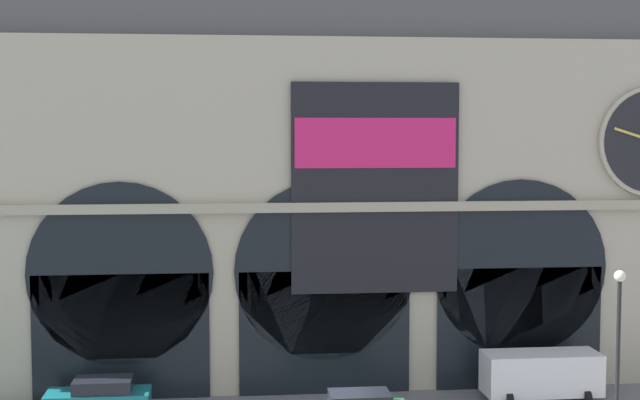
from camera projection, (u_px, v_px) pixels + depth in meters
station_building at (321, 183)px, 43.80m from camera, size 38.72×4.87×19.85m
car_midwest at (99, 396)px, 39.08m from camera, size 4.40×2.22×1.55m
van_mideast at (541, 373)px, 41.01m from camera, size 5.20×2.48×2.20m
street_lamp_quayside at (618, 336)px, 34.46m from camera, size 0.44×0.44×6.90m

